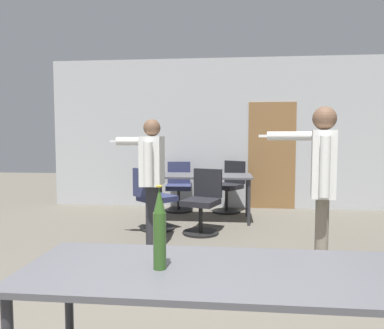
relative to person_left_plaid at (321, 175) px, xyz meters
name	(u,v)px	position (x,y,z in m)	size (l,w,h in m)	color
back_wall	(216,134)	(-1.16, 3.65, 0.41)	(6.50, 0.12, 2.90)	#B2B5B7
conference_table_near	(225,283)	(-0.90, -1.93, -0.34)	(1.99, 0.73, 0.76)	#4C4C51
conference_table_far	(202,179)	(-1.35, 2.46, -0.35)	(1.65, 0.79, 0.76)	#4C4C51
person_left_plaid	(321,175)	(0.00, 0.00, 0.00)	(0.74, 0.66, 1.69)	slate
person_right_polo	(151,171)	(-1.88, 0.94, -0.07)	(0.77, 0.68, 1.62)	#28282D
office_chair_mid_tucked	(203,204)	(-1.27, 1.64, -0.60)	(0.60, 0.64, 0.92)	black
office_chair_far_left	(179,188)	(-1.84, 3.22, -0.61)	(0.52, 0.57, 0.91)	black
office_chair_side_rolled	(229,188)	(-0.90, 3.21, -0.59)	(0.67, 0.68, 0.94)	black
office_chair_near_pushed	(153,201)	(-2.02, 1.71, -0.59)	(0.68, 0.69, 0.93)	black
beer_bottle	(160,230)	(-1.22, -1.95, -0.08)	(0.06, 0.06, 0.41)	#2D511E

